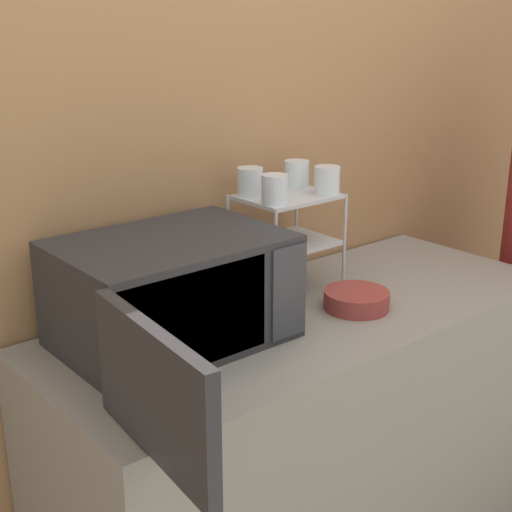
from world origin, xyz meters
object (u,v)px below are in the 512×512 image
microwave (172,294)px  glass_front_left (275,189)px  glass_back_right (297,174)px  glass_back_left (250,182)px  bowl (356,300)px  glass_front_right (327,180)px  dish_rack (287,222)px

microwave → glass_front_left: 0.45m
glass_back_right → glass_front_left: bearing=-149.1°
glass_back_left → bowl: (0.15, -0.32, -0.33)m
glass_back_right → glass_back_left: same height
glass_front_left → glass_front_right: same height
bowl → dish_rack: bearing=102.6°
glass_back_right → glass_front_right: 0.13m
microwave → glass_front_right: size_ratio=10.08×
microwave → glass_back_left: glass_back_left is taller
microwave → dish_rack: dish_rack is taller
dish_rack → bowl: size_ratio=1.59×
glass_front_left → bowl: glass_front_left is taller
glass_front_left → glass_front_right: bearing=-2.6°
glass_front_right → bowl: (-0.05, -0.18, -0.33)m
glass_back_right → glass_front_right: bearing=-86.3°
microwave → dish_rack: size_ratio=2.77×
glass_front_right → dish_rack: bearing=146.2°
bowl → glass_back_left: bearing=115.0°
glass_front_left → glass_back_left: same height
dish_rack → glass_back_left: bearing=144.1°
dish_rack → glass_front_left: bearing=-150.3°
glass_front_right → glass_back_left: (-0.19, 0.13, 0.00)m
microwave → dish_rack: bearing=12.6°
glass_front_left → bowl: size_ratio=0.44×
glass_back_left → glass_front_right: bearing=-34.8°
glass_front_right → glass_back_left: same height
dish_rack → microwave: bearing=-167.4°
microwave → glass_back_left: bearing=23.6°
glass_back_right → glass_front_right: same height
dish_rack → glass_back_right: bearing=32.3°
dish_rack → glass_front_right: 0.18m
microwave → dish_rack: (0.50, 0.11, 0.08)m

